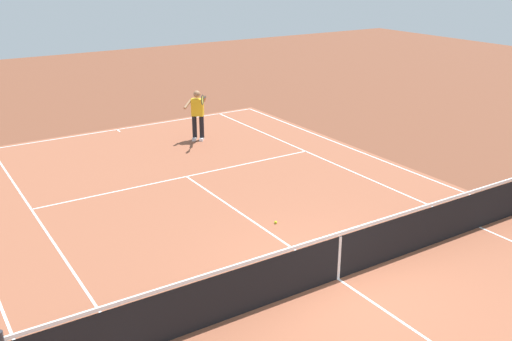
{
  "coord_description": "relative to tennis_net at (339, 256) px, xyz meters",
  "views": [
    {
      "loc": [
        -7.12,
        6.38,
        5.64
      ],
      "look_at": [
        3.72,
        -0.56,
        0.9
      ],
      "focal_mm": 40.48,
      "sensor_mm": 36.0,
      "label": 1
    }
  ],
  "objects": [
    {
      "name": "court_slab",
      "position": [
        0.0,
        0.0,
        -0.49
      ],
      "size": [
        24.2,
        11.4,
        0.0
      ],
      "primitive_type": "cube",
      "color": "#935138",
      "rests_on": "ground_plane"
    },
    {
      "name": "tennis_player_near",
      "position": [
        9.26,
        -1.85,
        0.44
      ],
      "size": [
        1.16,
        0.75,
        1.7
      ],
      "color": "black",
      "rests_on": "ground_plane"
    },
    {
      "name": "ground_plane",
      "position": [
        0.0,
        0.0,
        -0.49
      ],
      "size": [
        60.0,
        60.0,
        0.0
      ],
      "primitive_type": "plane",
      "color": "brown"
    },
    {
      "name": "tennis_net",
      "position": [
        0.0,
        0.0,
        0.0
      ],
      "size": [
        0.1,
        11.7,
        1.08
      ],
      "color": "#2D2D33",
      "rests_on": "ground_plane"
    },
    {
      "name": "tennis_ball",
      "position": [
        2.6,
        -0.37,
        -0.46
      ],
      "size": [
        0.07,
        0.07,
        0.07
      ],
      "primitive_type": "sphere",
      "color": "#CCE01E",
      "rests_on": "ground_plane"
    },
    {
      "name": "court_line_markings",
      "position": [
        0.0,
        0.0,
        -0.49
      ],
      "size": [
        23.85,
        11.05,
        0.01
      ],
      "color": "white",
      "rests_on": "ground_plane"
    }
  ]
}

